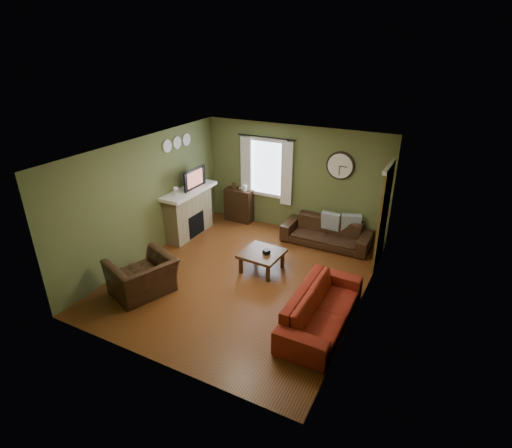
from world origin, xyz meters
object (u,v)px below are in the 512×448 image
at_px(sofa_brown, 326,232).
at_px(sofa_red, 322,308).
at_px(armchair, 142,276).
at_px(coffee_table, 262,261).
at_px(bookshelf, 239,205).

bearing_deg(sofa_brown, sofa_red, -73.44).
bearing_deg(armchair, coffee_table, 157.24).
distance_m(bookshelf, sofa_brown, 2.47).
height_order(sofa_red, coffee_table, sofa_red).
xyz_separation_m(bookshelf, sofa_brown, (2.46, -0.24, -0.14)).
xyz_separation_m(sofa_brown, armchair, (-2.42, -3.48, 0.06)).
xyz_separation_m(sofa_brown, coffee_table, (-0.81, -1.74, -0.09)).
height_order(armchair, coffee_table, armchair).
distance_m(bookshelf, sofa_red, 4.50).
height_order(bookshelf, sofa_red, bookshelf).
relative_size(sofa_brown, armchair, 1.84).
height_order(bookshelf, sofa_brown, bookshelf).
bearing_deg(sofa_brown, armchair, -124.84).
bearing_deg(armchair, sofa_red, 121.55).
relative_size(sofa_brown, sofa_red, 0.94).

